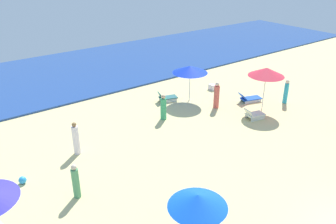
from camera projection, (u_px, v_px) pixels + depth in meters
name	position (u px, v px, depth m)	size (l,w,h in m)	color
ocean	(83.00, 70.00, 29.18)	(60.00, 12.24, 0.12)	#25478E
umbrella_0	(198.00, 201.00, 10.42)	(1.87, 1.87, 2.58)	silver
umbrella_1	(190.00, 69.00, 22.50)	(2.32, 2.32, 2.40)	silver
lounge_chair_1_0	(167.00, 98.00, 23.16)	(1.39, 0.94, 0.68)	silver
umbrella_4	(266.00, 72.00, 20.96)	(2.20, 2.20, 2.79)	silver
lounge_chair_4_0	(254.00, 115.00, 20.69)	(1.30, 0.87, 0.69)	silver
lounge_chair_4_1	(249.00, 98.00, 23.09)	(1.66, 1.04, 0.66)	silver
beachgoer_2	(76.00, 139.00, 16.93)	(0.47, 0.47, 1.73)	silver
beachgoer_3	(76.00, 182.00, 13.93)	(0.39, 0.39, 1.56)	#509363
beachgoer_4	(286.00, 92.00, 22.67)	(0.34, 0.34, 1.62)	#299DBE
beachgoer_5	(163.00, 108.00, 20.50)	(0.47, 0.47, 1.57)	#369C66
beachgoer_6	(217.00, 96.00, 21.97)	(0.40, 0.40, 1.73)	#D4574C
cooler_box_0	(212.00, 87.00, 25.11)	(0.47, 0.39, 0.40)	white
beach_ball_1	(22.00, 180.00, 14.98)	(0.33, 0.33, 0.33)	#2D9CE5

